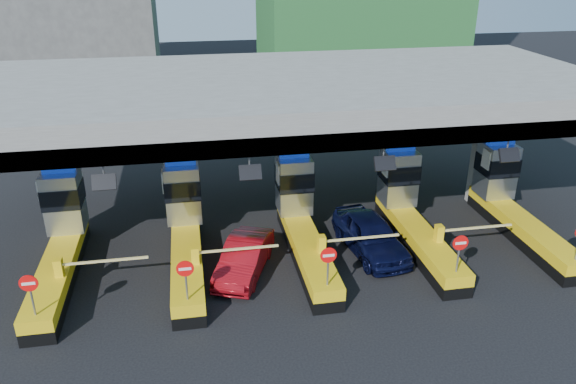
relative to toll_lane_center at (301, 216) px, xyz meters
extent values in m
plane|color=black|center=(0.00, -0.28, -1.40)|extent=(120.00, 120.00, 0.00)
cube|color=slate|center=(0.00, 2.72, 4.85)|extent=(28.00, 12.00, 1.50)
cube|color=#4C4C49|center=(0.00, -2.98, 4.45)|extent=(28.00, 0.60, 0.70)
cube|color=slate|center=(-10.00, 2.72, 1.35)|extent=(1.00, 1.00, 5.50)
cube|color=slate|center=(0.00, 2.72, 1.35)|extent=(1.00, 1.00, 5.50)
cube|color=slate|center=(10.00, 2.72, 1.35)|extent=(1.00, 1.00, 5.50)
cylinder|color=slate|center=(-7.50, -2.98, 3.85)|extent=(0.06, 0.06, 0.50)
cube|color=black|center=(-7.50, -3.18, 3.50)|extent=(0.80, 0.38, 0.54)
cylinder|color=slate|center=(-2.50, -2.98, 3.85)|extent=(0.06, 0.06, 0.50)
cube|color=black|center=(-2.50, -3.18, 3.50)|extent=(0.80, 0.38, 0.54)
cylinder|color=slate|center=(2.50, -2.98, 3.85)|extent=(0.06, 0.06, 0.50)
cube|color=black|center=(2.50, -3.18, 3.50)|extent=(0.80, 0.38, 0.54)
cylinder|color=slate|center=(7.50, -2.98, 3.85)|extent=(0.06, 0.06, 0.50)
cube|color=black|center=(7.50, -3.18, 3.50)|extent=(0.80, 0.38, 0.54)
cube|color=black|center=(-10.00, -1.28, -1.15)|extent=(1.20, 8.00, 0.50)
cube|color=#E5B70C|center=(-10.00, -1.28, -0.65)|extent=(1.20, 8.00, 0.50)
cube|color=#9EA3A8|center=(-10.00, 1.52, 0.90)|extent=(1.50, 1.50, 2.60)
cube|color=black|center=(-10.00, 1.50, 1.20)|extent=(1.56, 1.56, 0.90)
cube|color=#0C2DBF|center=(-10.00, 1.52, 2.48)|extent=(1.30, 0.35, 0.55)
cube|color=white|center=(-10.80, 1.22, 1.60)|extent=(0.06, 0.70, 0.90)
cylinder|color=slate|center=(-10.00, -4.88, 0.25)|extent=(0.07, 0.07, 1.30)
cylinder|color=red|center=(-10.00, -4.91, 0.85)|extent=(0.60, 0.04, 0.60)
cube|color=white|center=(-10.00, -4.93, 0.85)|extent=(0.42, 0.02, 0.10)
cube|color=#E5B70C|center=(-9.65, -2.48, -0.05)|extent=(0.30, 0.35, 0.70)
cube|color=white|center=(-8.00, -2.48, 0.05)|extent=(3.20, 0.08, 0.08)
cube|color=black|center=(-5.00, -1.28, -1.15)|extent=(1.20, 8.00, 0.50)
cube|color=#E5B70C|center=(-5.00, -1.28, -0.65)|extent=(1.20, 8.00, 0.50)
cube|color=#9EA3A8|center=(-5.00, 1.52, 0.90)|extent=(1.50, 1.50, 2.60)
cube|color=black|center=(-5.00, 1.50, 1.20)|extent=(1.56, 1.56, 0.90)
cube|color=#0C2DBF|center=(-5.00, 1.52, 2.48)|extent=(1.30, 0.35, 0.55)
cube|color=white|center=(-5.80, 1.22, 1.60)|extent=(0.06, 0.70, 0.90)
cylinder|color=slate|center=(-5.00, -4.88, 0.25)|extent=(0.07, 0.07, 1.30)
cylinder|color=red|center=(-5.00, -4.91, 0.85)|extent=(0.60, 0.04, 0.60)
cube|color=white|center=(-5.00, -4.93, 0.85)|extent=(0.42, 0.02, 0.10)
cube|color=#E5B70C|center=(-4.65, -2.48, -0.05)|extent=(0.30, 0.35, 0.70)
cube|color=white|center=(-3.00, -2.48, 0.05)|extent=(3.20, 0.08, 0.08)
cube|color=black|center=(0.00, -1.28, -1.15)|extent=(1.20, 8.00, 0.50)
cube|color=#E5B70C|center=(0.00, -1.28, -0.65)|extent=(1.20, 8.00, 0.50)
cube|color=#9EA3A8|center=(0.00, 1.52, 0.90)|extent=(1.50, 1.50, 2.60)
cube|color=black|center=(0.00, 1.50, 1.20)|extent=(1.56, 1.56, 0.90)
cube|color=#0C2DBF|center=(0.00, 1.52, 2.48)|extent=(1.30, 0.35, 0.55)
cube|color=white|center=(-0.80, 1.22, 1.60)|extent=(0.06, 0.70, 0.90)
cylinder|color=slate|center=(0.00, -4.88, 0.25)|extent=(0.07, 0.07, 1.30)
cylinder|color=red|center=(0.00, -4.91, 0.85)|extent=(0.60, 0.04, 0.60)
cube|color=white|center=(0.00, -4.93, 0.85)|extent=(0.42, 0.02, 0.10)
cube|color=#E5B70C|center=(0.35, -2.48, -0.05)|extent=(0.30, 0.35, 0.70)
cube|color=white|center=(2.00, -2.48, 0.05)|extent=(3.20, 0.08, 0.08)
cube|color=black|center=(5.00, -1.28, -1.15)|extent=(1.20, 8.00, 0.50)
cube|color=#E5B70C|center=(5.00, -1.28, -0.65)|extent=(1.20, 8.00, 0.50)
cube|color=#9EA3A8|center=(5.00, 1.52, 0.90)|extent=(1.50, 1.50, 2.60)
cube|color=black|center=(5.00, 1.50, 1.20)|extent=(1.56, 1.56, 0.90)
cube|color=#0C2DBF|center=(5.00, 1.52, 2.48)|extent=(1.30, 0.35, 0.55)
cube|color=white|center=(4.20, 1.22, 1.60)|extent=(0.06, 0.70, 0.90)
cylinder|color=slate|center=(5.00, -4.88, 0.25)|extent=(0.07, 0.07, 1.30)
cylinder|color=red|center=(5.00, -4.91, 0.85)|extent=(0.60, 0.04, 0.60)
cube|color=white|center=(5.00, -4.93, 0.85)|extent=(0.42, 0.02, 0.10)
cube|color=#E5B70C|center=(5.35, -2.48, -0.05)|extent=(0.30, 0.35, 0.70)
cube|color=white|center=(7.00, -2.48, 0.05)|extent=(3.20, 0.08, 0.08)
cube|color=black|center=(10.00, -1.28, -1.15)|extent=(1.20, 8.00, 0.50)
cube|color=#E5B70C|center=(10.00, -1.28, -0.65)|extent=(1.20, 8.00, 0.50)
cube|color=#9EA3A8|center=(10.00, 1.52, 0.90)|extent=(1.50, 1.50, 2.60)
cube|color=black|center=(10.00, 1.50, 1.20)|extent=(1.56, 1.56, 0.90)
cube|color=#0C2DBF|center=(10.00, 1.52, 2.48)|extent=(1.30, 0.35, 0.55)
cube|color=white|center=(9.20, 1.22, 1.60)|extent=(0.06, 0.70, 0.90)
cube|color=#E5B70C|center=(10.35, -2.48, -0.05)|extent=(0.30, 0.35, 0.70)
imported|color=black|center=(2.85, -1.19, -0.57)|extent=(2.62, 5.11, 1.66)
imported|color=maroon|center=(-2.70, -1.92, -0.68)|extent=(3.02, 4.60, 1.43)
camera|label=1|loc=(-4.50, -21.58, 10.87)|focal=35.00mm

